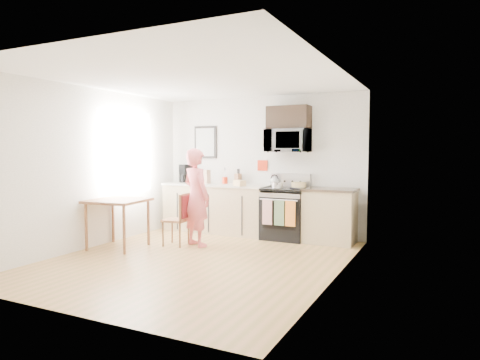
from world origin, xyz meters
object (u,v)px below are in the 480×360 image
at_px(chair, 182,212).
at_px(cake, 299,185).
at_px(microwave, 288,141).
at_px(dining_table, 118,205).
at_px(person, 196,197).
at_px(range, 285,215).

height_order(chair, cake, cake).
height_order(microwave, chair, microwave).
distance_m(microwave, dining_table, 3.14).
distance_m(dining_table, chair, 1.05).
xyz_separation_m(person, dining_table, (-1.06, -0.70, -0.11)).
height_order(range, cake, range).
height_order(microwave, dining_table, microwave).
height_order(dining_table, chair, chair).
bearing_deg(chair, microwave, 39.48).
relative_size(microwave, dining_table, 0.90).
distance_m(microwave, cake, 0.84).
height_order(microwave, person, microwave).
xyz_separation_m(dining_table, cake, (2.46, 1.83, 0.27)).
bearing_deg(microwave, person, -132.25).
relative_size(dining_table, chair, 0.97).
height_order(person, chair, person).
relative_size(range, chair, 1.33).
bearing_deg(range, cake, -7.92).
distance_m(range, person, 1.67).
height_order(range, dining_table, range).
distance_m(microwave, person, 1.95).
bearing_deg(range, dining_table, -139.82).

